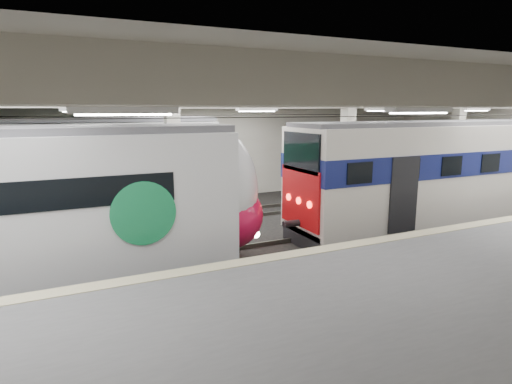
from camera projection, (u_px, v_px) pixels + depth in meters
station_hall at (309, 166)px, 13.09m from camera, size 36.00×24.00×5.75m
modern_emu at (49, 211)px, 11.79m from camera, size 13.99×2.89×4.50m
older_rer at (438, 172)px, 17.92m from camera, size 13.61×3.00×4.48m
far_train at (29, 178)px, 16.35m from camera, size 14.67×3.41×4.63m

